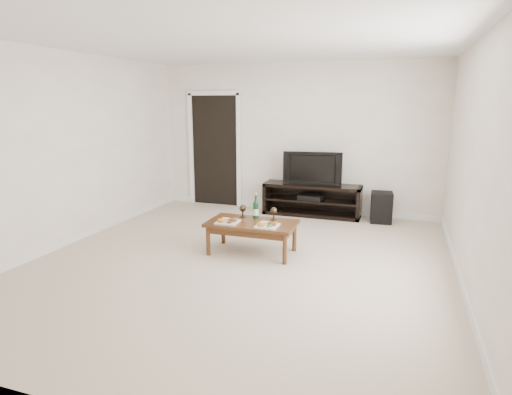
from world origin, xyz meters
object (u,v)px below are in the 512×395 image
(subwoofer, at_px, (381,207))
(coffee_table, at_px, (252,237))
(media_console, at_px, (312,200))
(television, at_px, (313,168))

(subwoofer, height_order, coffee_table, subwoofer)
(media_console, distance_m, coffee_table, 2.17)
(media_console, bearing_deg, television, 0.00)
(television, bearing_deg, subwoofer, -10.28)
(media_console, distance_m, television, 0.56)
(subwoofer, relative_size, coffee_table, 0.44)
(subwoofer, bearing_deg, coffee_table, -131.81)
(media_console, xyz_separation_m, television, (0.00, 0.00, 0.56))
(subwoofer, bearing_deg, media_console, 170.98)
(media_console, relative_size, subwoofer, 3.32)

